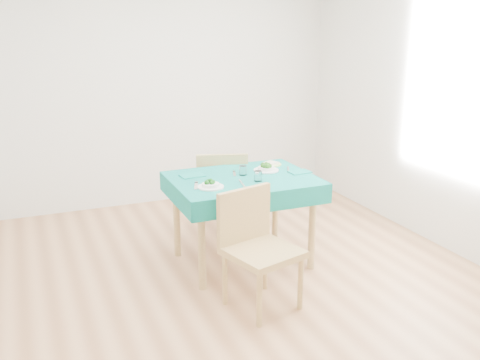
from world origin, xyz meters
name	(u,v)px	position (x,y,z in m)	size (l,w,h in m)	color
room_shell	(240,115)	(0.00, 0.00, 1.35)	(4.02, 4.52, 2.73)	#996640
table	(243,220)	(0.17, 0.35, 0.38)	(1.17, 0.89, 0.76)	#09645B
chair_near	(263,232)	(0.00, -0.41, 0.58)	(0.47, 0.51, 1.16)	#A4844D
chair_far	(221,176)	(0.23, 1.02, 0.59)	(0.47, 0.51, 1.17)	#A4844D
bowl_near	(211,184)	(-0.17, 0.18, 0.79)	(0.21, 0.21, 0.06)	white
bowl_far	(266,167)	(0.44, 0.46, 0.79)	(0.22, 0.22, 0.07)	white
fork_near	(196,186)	(-0.26, 0.26, 0.76)	(0.03, 0.20, 0.00)	silver
knife_near	(242,183)	(0.10, 0.19, 0.76)	(0.02, 0.21, 0.00)	silver
fork_far	(234,174)	(0.15, 0.48, 0.76)	(0.02, 0.16, 0.00)	silver
knife_far	(288,170)	(0.63, 0.42, 0.76)	(0.02, 0.21, 0.00)	silver
napkin_near	(192,176)	(-0.20, 0.54, 0.76)	(0.20, 0.14, 0.01)	#0D6E64
napkin_far	(300,172)	(0.68, 0.30, 0.76)	(0.18, 0.13, 0.01)	#0D6E64
tumbler_center	(243,171)	(0.20, 0.41, 0.80)	(0.06, 0.06, 0.08)	white
tumbler_side	(258,176)	(0.24, 0.20, 0.80)	(0.07, 0.07, 0.09)	white
side_plate	(271,164)	(0.57, 0.63, 0.76)	(0.19, 0.19, 0.01)	#A5DB6B
bread_slice	(271,163)	(0.57, 0.63, 0.78)	(0.11, 0.11, 0.02)	beige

